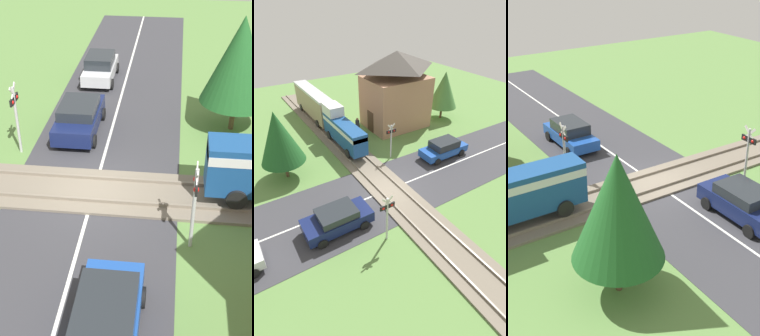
% 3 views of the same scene
% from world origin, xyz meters
% --- Properties ---
extents(ground_plane, '(60.00, 60.00, 0.00)m').
position_xyz_m(ground_plane, '(0.00, 0.00, 0.00)').
color(ground_plane, '#5B8442').
extents(road_surface, '(48.00, 6.40, 0.02)m').
position_xyz_m(road_surface, '(0.00, 0.00, 0.01)').
color(road_surface, '#38383D').
rests_on(road_surface, ground_plane).
extents(track_bed, '(2.80, 48.00, 0.24)m').
position_xyz_m(track_bed, '(0.00, 0.00, 0.07)').
color(track_bed, '#756B5B').
rests_on(track_bed, ground_plane).
extents(car_near_crossing, '(4.08, 1.95, 1.47)m').
position_xyz_m(car_near_crossing, '(-4.63, -1.44, 0.78)').
color(car_near_crossing, '#141E4C').
rests_on(car_near_crossing, ground_plane).
extents(car_far_side, '(4.21, 1.84, 1.51)m').
position_xyz_m(car_far_side, '(6.54, 1.44, 0.79)').
color(car_far_side, '#1E4CA8').
rests_on(car_far_side, ground_plane).
extents(car_behind_queue, '(3.72, 1.78, 1.51)m').
position_xyz_m(car_behind_queue, '(-10.78, -1.44, 0.78)').
color(car_behind_queue, silver).
rests_on(car_behind_queue, ground_plane).
extents(crossing_signal_west_approach, '(0.90, 0.18, 3.14)m').
position_xyz_m(crossing_signal_west_approach, '(-2.58, -3.63, 2.01)').
color(crossing_signal_west_approach, '#B7B7B7').
rests_on(crossing_signal_west_approach, ground_plane).
extents(crossing_signal_east_approach, '(0.90, 0.18, 3.14)m').
position_xyz_m(crossing_signal_east_approach, '(2.58, 3.63, 2.01)').
color(crossing_signal_east_approach, '#B7B7B7').
rests_on(crossing_signal_east_approach, ground_plane).
extents(tree_roadside_hedge, '(3.21, 3.21, 5.28)m').
position_xyz_m(tree_roadside_hedge, '(-5.71, 5.56, 3.35)').
color(tree_roadside_hedge, brown).
rests_on(tree_roadside_hedge, ground_plane).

